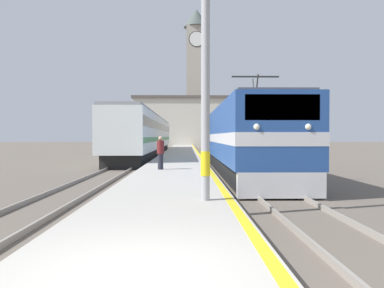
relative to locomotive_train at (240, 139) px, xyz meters
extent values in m
plane|color=#60564C|center=(-3.51, 13.60, -1.86)|extent=(200.00, 200.00, 0.00)
cube|color=#ADA89E|center=(-3.51, 8.60, -1.64)|extent=(3.54, 140.00, 0.45)
cube|color=yellow|center=(-1.89, 8.60, -1.41)|extent=(0.20, 140.00, 0.00)
cube|color=#60564C|center=(0.00, 8.60, -1.85)|extent=(2.83, 140.00, 0.02)
cube|color=gray|center=(-0.72, 8.60, -1.77)|extent=(0.07, 140.00, 0.14)
cube|color=gray|center=(0.72, 8.60, -1.77)|extent=(0.07, 140.00, 0.14)
cube|color=#60564C|center=(-6.95, 8.60, -1.85)|extent=(2.84, 140.00, 0.02)
cube|color=gray|center=(-7.67, 8.60, -1.77)|extent=(0.07, 140.00, 0.14)
cube|color=gray|center=(-6.23, 8.60, -1.77)|extent=(0.07, 140.00, 0.14)
cube|color=black|center=(0.00, 0.04, -1.41)|extent=(2.46, 16.95, 0.90)
cube|color=#23478C|center=(0.00, 0.04, 0.32)|extent=(2.90, 18.43, 2.56)
cube|color=silver|center=(0.00, 0.04, 0.06)|extent=(2.92, 18.45, 0.44)
cube|color=silver|center=(0.00, -9.02, -1.37)|extent=(2.75, 0.30, 0.81)
cube|color=black|center=(0.00, -9.11, 1.05)|extent=(2.32, 0.12, 0.80)
sphere|color=white|center=(-0.80, -9.15, 0.44)|extent=(0.20, 0.20, 0.20)
sphere|color=white|center=(0.80, -9.15, 0.44)|extent=(0.20, 0.20, 0.20)
cube|color=#4C4C51|center=(0.00, 0.04, 1.66)|extent=(2.61, 17.51, 0.12)
cylinder|color=#333333|center=(0.00, -4.92, 2.22)|extent=(0.06, 0.63, 1.03)
cylinder|color=#333333|center=(0.00, -4.22, 2.22)|extent=(0.06, 0.63, 1.03)
cube|color=#262626|center=(0.00, -4.57, 2.72)|extent=(2.03, 0.08, 0.06)
cube|color=black|center=(-6.95, 17.63, -1.41)|extent=(2.46, 31.87, 0.90)
cube|color=silver|center=(-6.95, 17.63, 0.51)|extent=(2.90, 33.20, 2.94)
cube|color=black|center=(-6.95, 17.63, 1.10)|extent=(2.92, 32.54, 0.64)
cube|color=#338442|center=(-6.95, 17.63, -0.08)|extent=(2.92, 32.54, 0.36)
cube|color=gray|center=(-6.95, 17.63, 2.08)|extent=(2.67, 33.20, 0.20)
cylinder|color=#9E9EA3|center=(-2.49, -11.50, 2.78)|extent=(0.21, 0.21, 8.40)
cylinder|color=yellow|center=(-2.49, -11.50, -0.52)|extent=(0.23, 0.23, 0.60)
cylinder|color=#23232D|center=(-4.19, -2.91, -1.04)|extent=(0.26, 0.26, 0.75)
cylinder|color=maroon|center=(-4.19, -2.91, -0.36)|extent=(0.34, 0.34, 0.62)
sphere|color=tan|center=(-4.19, -2.91, 0.05)|extent=(0.20, 0.20, 0.20)
cube|color=#ADA393|center=(-0.83, 60.66, 10.94)|extent=(4.37, 4.37, 25.60)
cylinder|color=black|center=(-0.83, 58.45, 20.68)|extent=(3.36, 0.06, 3.36)
cylinder|color=white|center=(-0.83, 58.42, 20.68)|extent=(3.06, 0.10, 3.06)
cone|color=#47514C|center=(-0.83, 60.66, 25.71)|extent=(5.46, 5.46, 3.93)
cube|color=beige|center=(-3.11, 51.53, 2.65)|extent=(19.27, 7.59, 9.02)
cube|color=#564C47|center=(-3.11, 51.53, 7.41)|extent=(19.87, 8.19, 0.50)
camera|label=1|loc=(-2.95, -20.63, 0.15)|focal=35.00mm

